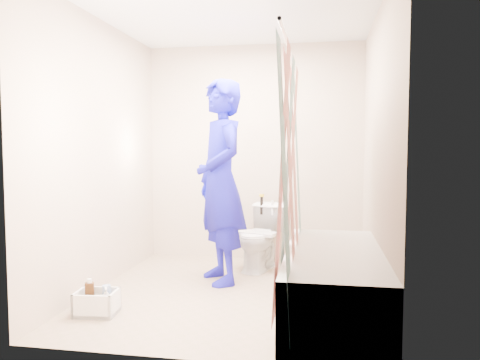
% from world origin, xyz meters
% --- Properties ---
extents(floor, '(2.60, 2.60, 0.00)m').
position_xyz_m(floor, '(0.00, 0.00, 0.00)').
color(floor, gray).
rests_on(floor, ground).
extents(ceiling, '(2.40, 2.60, 0.02)m').
position_xyz_m(ceiling, '(0.00, 0.00, 2.40)').
color(ceiling, silver).
rests_on(ceiling, wall_back).
extents(wall_back, '(2.40, 0.02, 2.40)m').
position_xyz_m(wall_back, '(0.00, 1.30, 1.20)').
color(wall_back, tan).
rests_on(wall_back, ground).
extents(wall_front, '(2.40, 0.02, 2.40)m').
position_xyz_m(wall_front, '(0.00, -1.30, 1.20)').
color(wall_front, tan).
rests_on(wall_front, ground).
extents(wall_left, '(0.02, 2.60, 2.40)m').
position_xyz_m(wall_left, '(-1.20, 0.00, 1.20)').
color(wall_left, tan).
rests_on(wall_left, ground).
extents(wall_right, '(0.02, 2.60, 2.40)m').
position_xyz_m(wall_right, '(1.20, 0.00, 1.20)').
color(wall_right, tan).
rests_on(wall_right, ground).
extents(bathtub, '(0.70, 1.75, 0.50)m').
position_xyz_m(bathtub, '(0.85, -0.43, 0.27)').
color(bathtub, silver).
rests_on(bathtub, ground).
extents(curtain_rod, '(0.02, 1.90, 0.02)m').
position_xyz_m(curtain_rod, '(0.52, -0.43, 1.95)').
color(curtain_rod, silver).
rests_on(curtain_rod, wall_back).
extents(shower_curtain, '(0.06, 1.75, 1.80)m').
position_xyz_m(shower_curtain, '(0.52, -0.43, 1.02)').
color(shower_curtain, silver).
rests_on(shower_curtain, curtain_rod).
extents(toilet, '(0.55, 0.74, 0.67)m').
position_xyz_m(toilet, '(0.14, 0.85, 0.34)').
color(toilet, white).
rests_on(toilet, ground).
extents(tank_lid, '(0.44, 0.29, 0.03)m').
position_xyz_m(tank_lid, '(0.11, 0.75, 0.39)').
color(tank_lid, white).
rests_on(tank_lid, toilet).
extents(tank_internals, '(0.16, 0.08, 0.22)m').
position_xyz_m(tank_internals, '(0.15, 1.03, 0.66)').
color(tank_internals, black).
rests_on(tank_internals, toilet).
extents(plumber, '(0.75, 0.83, 1.89)m').
position_xyz_m(plumber, '(-0.18, 0.33, 0.95)').
color(plumber, navy).
rests_on(plumber, ground).
extents(cleaning_caddy, '(0.32, 0.27, 0.23)m').
position_xyz_m(cleaning_caddy, '(-0.90, -0.69, 0.08)').
color(cleaning_caddy, white).
rests_on(cleaning_caddy, ground).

